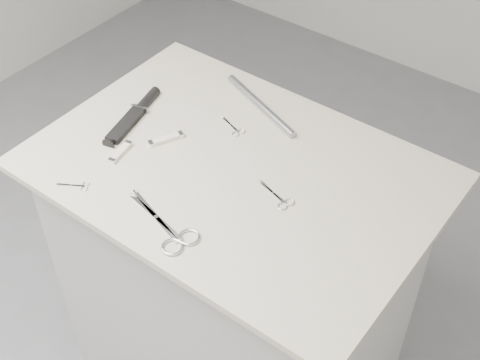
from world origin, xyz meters
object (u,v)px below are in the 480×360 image
Objects in this scene: plinth at (236,283)px; pocket_knife_a at (166,139)px; embroidery_scissors_a at (280,199)px; sheathed_knife at (136,113)px; tiny_scissors at (78,186)px; metal_rail at (260,105)px; pocket_knife_b at (121,152)px; embroidery_scissors_b at (234,129)px; large_shears at (172,233)px.

plinth is 0.52m from pocket_knife_a.
sheathed_knife is (-0.50, 0.03, 0.01)m from embroidery_scissors_a.
metal_rail reaches higher than tiny_scissors.
tiny_scissors is at bearing -132.97° from plinth.
sheathed_knife is 0.34m from metal_rail.
plinth is 10.29× the size of pocket_knife_b.
pocket_knife_b is 0.29× the size of metal_rail.
metal_rail reaches higher than pocket_knife_a.
embroidery_scissors_a is 0.29m from embroidery_scissors_b.
pocket_knife_b reaches higher than embroidery_scissors_a.
tiny_scissors is at bearing -166.37° from pocket_knife_a.
sheathed_knife reaches higher than metal_rail.
plinth is 0.61m from tiny_scissors.
tiny_scissors is at bearing -178.32° from sheathed_knife.
metal_rail reaches higher than pocket_knife_b.
embroidery_scissors_a reaches higher than plinth.
sheathed_knife reaches higher than pocket_knife_b.
sheathed_knife reaches higher than tiny_scissors.
sheathed_knife reaches higher than embroidery_scissors_b.
embroidery_scissors_a is at bearing 74.88° from large_shears.
sheathed_knife is at bearing 179.05° from plinth.
sheathed_knife is 2.60× the size of pocket_knife_a.
embroidery_scissors_a is at bearing 0.64° from tiny_scissors.
embroidery_scissors_a is (0.13, 0.24, -0.00)m from large_shears.
plinth is at bearing -33.50° from embroidery_scissors_b.
plinth is at bearing -68.91° from metal_rail.
pocket_knife_a is 0.31× the size of metal_rail.
metal_rail is (-0.11, 0.50, 0.01)m from large_shears.
plinth is 0.50m from embroidery_scissors_a.
tiny_scissors reaches higher than plinth.
plinth is 0.59m from sheathed_knife.
metal_rail is at bearing 108.07° from embroidery_scissors_b.
sheathed_knife is (-0.25, -0.11, 0.01)m from embroidery_scissors_b.
large_shears is 0.27m from embroidery_scissors_a.
pocket_knife_b is at bearing -153.17° from plinth.
embroidery_scissors_b is 1.17× the size of tiny_scissors.
metal_rail is (-0.09, 0.24, 0.48)m from plinth.
embroidery_scissors_a is at bearing -46.74° from metal_rail.
pocket_knife_a and pocket_knife_b have the same top height.
large_shears is at bearing -77.30° from metal_rail.
pocket_knife_b is at bearing -149.75° from embroidery_scissors_a.
sheathed_knife is at bearing 18.97° from pocket_knife_b.
embroidery_scissors_b is 0.31m from pocket_knife_b.
large_shears is at bearing -124.12° from pocket_knife_b.
embroidery_scissors_a is 0.43m from pocket_knife_b.
metal_rail reaches higher than embroidery_scissors_b.
plinth is 11.85× the size of tiny_scissors.
plinth is at bearing -73.22° from pocket_knife_b.
metal_rail reaches higher than embroidery_scissors_a.
sheathed_knife is at bearing 157.84° from large_shears.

